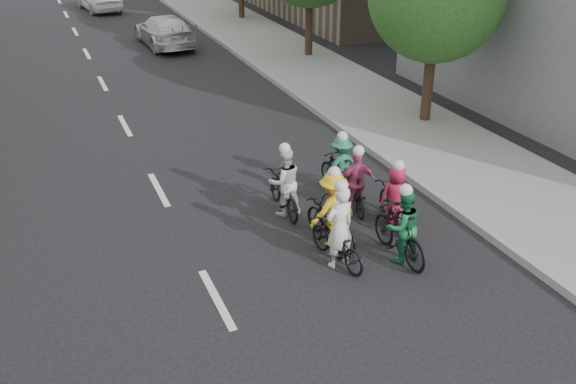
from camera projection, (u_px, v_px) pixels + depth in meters
ground at (217, 299)px, 11.77m from camera, size 120.00×120.00×0.00m
sidewalk_right at (352, 94)px, 22.79m from camera, size 4.00×80.00×0.15m
curb_right at (302, 100)px, 22.12m from camera, size 0.18×80.00×0.18m
cyclist_0 at (338, 237)px, 12.62m from camera, size 0.86×1.77×1.87m
cyclist_1 at (401, 231)px, 12.75m from camera, size 0.76×1.87×1.70m
cyclist_2 at (284, 188)px, 14.58m from camera, size 0.80×1.81×1.74m
cyclist_3 at (356, 187)px, 14.65m from camera, size 0.93×1.58×1.65m
cyclist_4 at (340, 169)px, 15.54m from camera, size 1.01×1.63×1.61m
cyclist_5 at (394, 202)px, 14.10m from camera, size 0.91×1.78×1.58m
cyclist_6 at (332, 216)px, 13.31m from camera, size 1.14×1.79×1.78m
follow_car_lead at (164, 31)px, 29.44m from camera, size 2.22×4.92×1.40m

